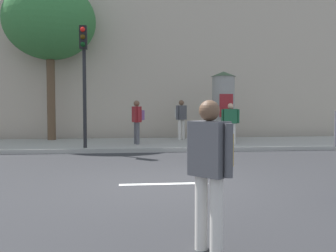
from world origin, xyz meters
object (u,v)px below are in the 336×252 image
at_px(pedestrian_tallest, 210,162).
at_px(pedestrian_in_light_jacket, 230,120).
at_px(poster_column, 223,106).
at_px(pedestrian_in_red_top, 137,118).
at_px(pedestrian_with_bag, 181,116).
at_px(street_tree, 50,21).
at_px(traffic_light, 84,66).

height_order(pedestrian_tallest, pedestrian_in_light_jacket, pedestrian_in_light_jacket).
xyz_separation_m(poster_column, pedestrian_in_red_top, (-3.49, -0.94, -0.45)).
xyz_separation_m(pedestrian_tallest, pedestrian_in_red_top, (-0.56, 9.89, 0.15)).
bearing_deg(pedestrian_with_bag, poster_column, -25.34).
bearing_deg(pedestrian_in_light_jacket, poster_column, 87.76).
distance_m(street_tree, pedestrian_in_light_jacket, 8.36).
bearing_deg(traffic_light, poster_column, 21.84).
bearing_deg(street_tree, poster_column, -9.34).
distance_m(street_tree, pedestrian_in_red_top, 5.65).
xyz_separation_m(traffic_light, pedestrian_with_bag, (3.65, 2.88, -1.74)).
bearing_deg(pedestrian_with_bag, pedestrian_in_light_jacket, -52.10).
bearing_deg(pedestrian_tallest, pedestrian_with_bag, 83.55).
height_order(street_tree, pedestrian_in_red_top, street_tree).
relative_size(traffic_light, street_tree, 0.62).
height_order(poster_column, pedestrian_with_bag, poster_column).
xyz_separation_m(pedestrian_in_red_top, pedestrian_with_bag, (1.87, 1.70, 0.02)).
bearing_deg(traffic_light, pedestrian_in_red_top, 33.37).
height_order(street_tree, pedestrian_with_bag, street_tree).
xyz_separation_m(pedestrian_tallest, pedestrian_in_light_jacket, (2.88, 9.58, 0.07)).
relative_size(poster_column, pedestrian_with_bag, 1.69).
xyz_separation_m(poster_column, street_tree, (-7.00, 1.15, 3.45)).
distance_m(poster_column, street_tree, 7.89).
bearing_deg(pedestrian_with_bag, street_tree, 175.91).
distance_m(pedestrian_in_red_top, pedestrian_in_light_jacket, 3.45).
height_order(traffic_light, pedestrian_tallest, traffic_light).
relative_size(traffic_light, pedestrian_in_red_top, 2.50).
xyz_separation_m(poster_column, pedestrian_with_bag, (-1.62, 0.77, -0.43)).
distance_m(traffic_light, pedestrian_with_bag, 4.96).
height_order(traffic_light, pedestrian_in_red_top, traffic_light).
relative_size(street_tree, pedestrian_in_red_top, 4.02).
bearing_deg(pedestrian_in_red_top, street_tree, 149.25).
bearing_deg(pedestrian_in_red_top, poster_column, 15.06).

